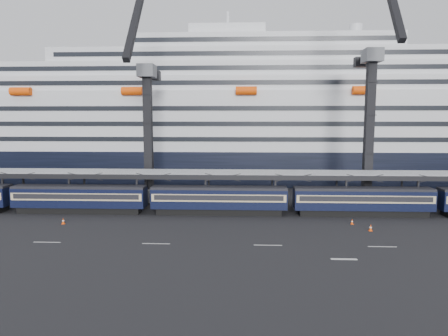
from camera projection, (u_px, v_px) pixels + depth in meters
The scene contains 10 objects.
ground at pixel (283, 235), 46.29m from camera, with size 260.00×260.00×0.00m, color black.
lane_markings at pixel (368, 250), 40.75m from camera, with size 111.00×4.27×0.02m.
train at pixel (243, 199), 56.15m from camera, with size 133.05×3.00×4.05m.
canopy at pixel (274, 174), 59.55m from camera, with size 130.00×6.25×5.53m.
cruise_ship at pixel (258, 124), 90.48m from camera, with size 214.09×28.84×34.00m.
crane_dark_near at pixel (148, 128), 64.17m from camera, with size 4.50×17.75×35.08m.
crane_dark_mid at pixel (370, 119), 61.49m from camera, with size 4.50×18.24×39.64m.
traffic_cone_c at pixel (63, 221), 51.05m from camera, with size 0.40×0.40×0.79m.
traffic_cone_d at pixel (352, 222), 50.93m from camera, with size 0.35×0.35×0.70m.
traffic_cone_e at pixel (371, 228), 47.85m from camera, with size 0.41×0.41×0.83m.
Camera 1 is at (-4.90, -45.29, 13.24)m, focal length 32.00 mm.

